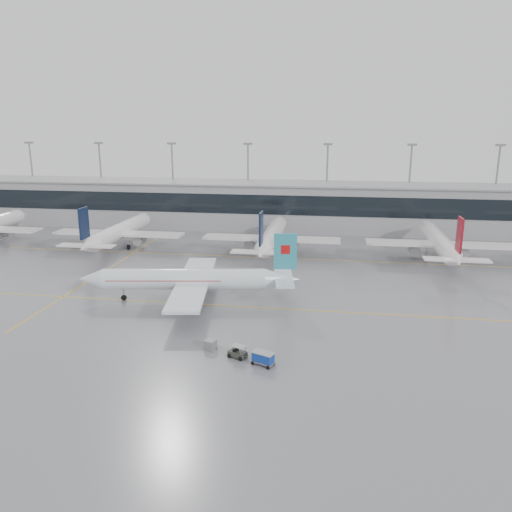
% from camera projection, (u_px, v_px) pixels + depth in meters
% --- Properties ---
extents(ground, '(320.00, 320.00, 0.00)m').
position_uv_depth(ground, '(244.00, 307.00, 76.95)').
color(ground, slate).
rests_on(ground, ground).
extents(taxi_line_main, '(120.00, 0.25, 0.01)m').
position_uv_depth(taxi_line_main, '(244.00, 307.00, 76.95)').
color(taxi_line_main, gold).
rests_on(taxi_line_main, ground).
extents(taxi_line_north, '(120.00, 0.25, 0.01)m').
position_uv_depth(taxi_line_north, '(269.00, 258.00, 105.63)').
color(taxi_line_north, gold).
rests_on(taxi_line_north, ground).
extents(taxi_line_cross, '(0.25, 60.00, 0.01)m').
position_uv_depth(taxi_line_cross, '(104.00, 271.00, 95.76)').
color(taxi_line_cross, gold).
rests_on(taxi_line_cross, ground).
extents(terminal, '(180.00, 15.00, 12.00)m').
position_uv_depth(terminal, '(284.00, 206.00, 134.72)').
color(terminal, '#939396').
rests_on(terminal, ground).
extents(terminal_glass, '(180.00, 0.20, 5.00)m').
position_uv_depth(terminal_glass, '(282.00, 205.00, 127.12)').
color(terminal_glass, black).
rests_on(terminal_glass, ground).
extents(terminal_roof, '(182.00, 16.00, 0.40)m').
position_uv_depth(terminal_roof, '(285.00, 183.00, 133.16)').
color(terminal_roof, gray).
rests_on(terminal_roof, ground).
extents(light_masts, '(156.40, 1.00, 22.60)m').
position_uv_depth(light_masts, '(287.00, 177.00, 138.60)').
color(light_masts, gray).
rests_on(light_masts, ground).
extents(air_canada_jet, '(35.23, 28.10, 10.93)m').
position_uv_depth(air_canada_jet, '(192.00, 280.00, 78.87)').
color(air_canada_jet, white).
rests_on(air_canada_jet, ground).
extents(parked_jet_b, '(29.64, 36.96, 11.72)m').
position_uv_depth(parked_jet_b, '(119.00, 232.00, 113.44)').
color(parked_jet_b, white).
rests_on(parked_jet_b, ground).
extents(parked_jet_c, '(29.64, 36.96, 11.72)m').
position_uv_depth(parked_jet_c, '(271.00, 237.00, 108.23)').
color(parked_jet_c, white).
rests_on(parked_jet_c, ground).
extents(parked_jet_d, '(29.64, 36.96, 11.72)m').
position_uv_depth(parked_jet_d, '(439.00, 242.00, 103.01)').
color(parked_jet_d, white).
rests_on(parked_jet_d, ground).
extents(baggage_tug, '(3.26, 2.10, 1.58)m').
position_uv_depth(baggage_tug, '(238.00, 353.00, 59.87)').
color(baggage_tug, '#2E322B').
rests_on(baggage_tug, ground).
extents(baggage_cart, '(2.94, 2.34, 1.61)m').
position_uv_depth(baggage_cart, '(263.00, 358.00, 57.92)').
color(baggage_cart, gray).
rests_on(baggage_cart, ground).
extents(gse_unit, '(1.64, 1.60, 1.28)m').
position_uv_depth(gse_unit, '(210.00, 345.00, 61.95)').
color(gse_unit, slate).
rests_on(gse_unit, ground).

